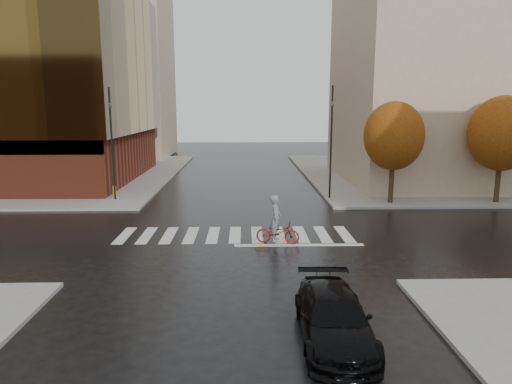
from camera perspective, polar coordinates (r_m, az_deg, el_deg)
The scene contains 14 objects.
ground at distance 22.46m, azimuth -2.65°, elevation -5.72°, with size 120.00×120.00×0.00m, color black.
sidewalk_nw at distance 48.08m, azimuth -27.97°, elevation 1.95°, with size 30.00×30.00×0.15m, color gray.
sidewalk_ne at distance 47.63m, azimuth 24.13°, elevation 2.19°, with size 30.00×30.00×0.15m, color gray.
crosswalk at distance 22.94m, azimuth -2.62°, elevation -5.36°, with size 12.00×3.00×0.01m, color silver.
building_ne_tan at distance 42.01m, azimuth 22.40°, elevation 13.74°, with size 16.00×16.00×18.00m, color tan.
building_nw_far at distance 60.94m, azimuth -17.63°, elevation 13.79°, with size 14.00×12.00×20.00m, color tan.
tree_ne_a at distance 30.51m, azimuth 16.85°, elevation 6.69°, with size 3.80×3.80×6.50m.
tree_ne_b at distance 33.35m, azimuth 28.44°, elevation 6.45°, with size 4.20×4.20×6.89m.
sedan at distance 13.08m, azimuth 9.69°, elevation -15.17°, with size 1.87×4.60×1.34m, color black.
cyclist at distance 21.33m, azimuth 2.64°, elevation -4.42°, with size 2.13×1.10×2.30m.
traffic_light_nw at distance 31.70m, azimuth -17.61°, elevation 6.63°, with size 0.19×0.15×7.40m.
traffic_light_ne at distance 31.14m, azimuth 9.40°, elevation 7.10°, with size 0.20×0.23×7.54m.
fire_hydrant at distance 33.34m, azimuth -17.29°, elevation 0.23°, with size 0.27×0.27×0.76m.
manhole at distance 20.73m, azimuth 0.71°, elevation -7.11°, with size 0.66×0.66×0.01m, color #402D16.
Camera 1 is at (0.51, -21.54, 6.34)m, focal length 32.00 mm.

